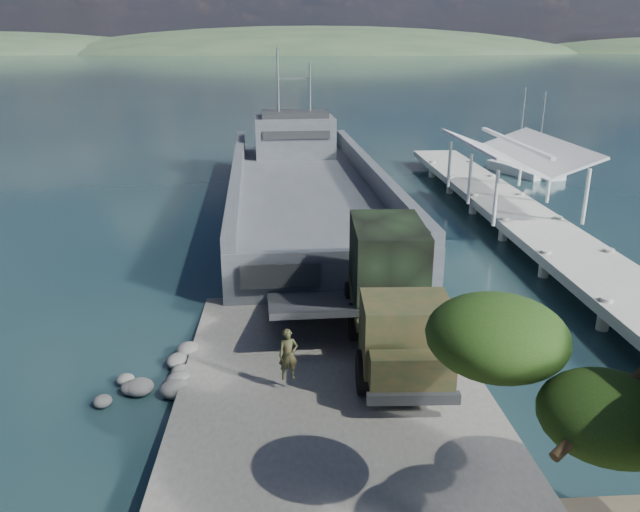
{
  "coord_description": "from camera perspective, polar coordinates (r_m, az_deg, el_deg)",
  "views": [
    {
      "loc": [
        -1.52,
        -18.25,
        11.17
      ],
      "look_at": [
        -0.0,
        6.0,
        2.73
      ],
      "focal_mm": 35.0,
      "sensor_mm": 36.0,
      "label": 1
    }
  ],
  "objects": [
    {
      "name": "ground",
      "position": [
        21.45,
        1.02,
        -12.23
      ],
      "size": [
        1400.0,
        1400.0,
        0.0
      ],
      "primitive_type": "plane",
      "color": "#172E38",
      "rests_on": "ground"
    },
    {
      "name": "shoreline_rocks",
      "position": [
        22.32,
        -15.5,
        -11.65
      ],
      "size": [
        3.2,
        5.6,
        0.9
      ],
      "primitive_type": null,
      "color": "#5A5A58",
      "rests_on": "ground"
    },
    {
      "name": "boat_ramp",
      "position": [
        20.47,
        1.26,
        -13.09
      ],
      "size": [
        10.0,
        18.0,
        0.5
      ],
      "primitive_type": "cube",
      "color": "slate",
      "rests_on": "ground"
    },
    {
      "name": "sailboat_far",
      "position": [
        58.17,
        19.3,
        7.42
      ],
      "size": [
        2.88,
        6.19,
        7.26
      ],
      "rotation": [
        0.0,
        0.0,
        0.2
      ],
      "color": "white",
      "rests_on": "ground"
    },
    {
      "name": "military_truck",
      "position": [
        22.56,
        6.63,
        -3.33
      ],
      "size": [
        3.29,
        9.18,
        4.2
      ],
      "rotation": [
        0.0,
        0.0,
        -0.04
      ],
      "color": "black",
      "rests_on": "boat_ramp"
    },
    {
      "name": "distant_headlands",
      "position": [
        580.65,
        1.59,
        18.06
      ],
      "size": [
        1000.0,
        240.0,
        48.0
      ],
      "primitive_type": null,
      "color": "#2F4B2F",
      "rests_on": "ground"
    },
    {
      "name": "soldier",
      "position": [
        20.21,
        -2.91,
        -9.95
      ],
      "size": [
        0.67,
        0.49,
        1.7
      ],
      "primitive_type": "imported",
      "rotation": [
        0.0,
        0.0,
        0.14
      ],
      "color": "#25331C",
      "rests_on": "boat_ramp"
    },
    {
      "name": "pier",
      "position": [
        40.9,
        17.39,
        4.75
      ],
      "size": [
        6.4,
        44.0,
        6.1
      ],
      "color": "#ACACA2",
      "rests_on": "ground"
    },
    {
      "name": "landing_craft",
      "position": [
        42.88,
        -1.33,
        5.35
      ],
      "size": [
        11.09,
        38.85,
        11.44
      ],
      "rotation": [
        0.0,
        0.0,
        0.04
      ],
      "color": "#454A51",
      "rests_on": "ground"
    },
    {
      "name": "sailboat_near",
      "position": [
        57.77,
        17.69,
        7.53
      ],
      "size": [
        3.86,
        6.49,
        7.61
      ],
      "rotation": [
        0.0,
        0.0,
        0.35
      ],
      "color": "white",
      "rests_on": "ground"
    }
  ]
}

